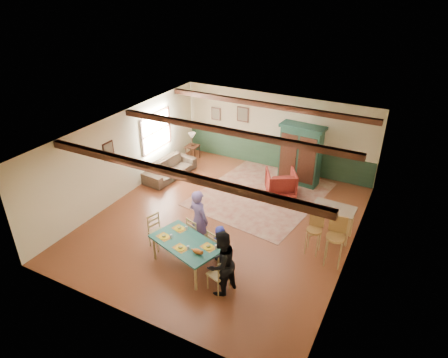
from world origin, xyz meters
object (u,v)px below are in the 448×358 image
at_px(person_child, 220,243).
at_px(dining_chair_end_left, 158,232).
at_px(sofa, 170,168).
at_px(person_man, 199,219).
at_px(dining_chair_end_right, 218,273).
at_px(counter_table, 332,222).
at_px(dining_chair_far_left, 197,232).
at_px(cat, 197,251).
at_px(table_lamp, 192,139).
at_px(dining_chair_far_right, 218,245).
at_px(bar_stool_left, 314,235).
at_px(person_woman, 221,263).
at_px(armchair, 281,183).
at_px(armoire, 300,155).
at_px(bar_stool_right, 335,243).
at_px(end_table, 193,152).
at_px(dining_table, 186,254).

bearing_deg(person_child, dining_chair_end_left, 27.30).
distance_m(dining_chair_end_left, sofa, 3.98).
bearing_deg(sofa, person_man, -128.76).
bearing_deg(dining_chair_end_right, counter_table, 168.58).
bearing_deg(dining_chair_end_left, dining_chair_far_left, -46.17).
bearing_deg(cat, table_lamp, 139.91).
bearing_deg(dining_chair_far_right, bar_stool_left, -127.52).
xyz_separation_m(dining_chair_far_right, person_woman, (0.57, -0.90, 0.34)).
relative_size(armchair, table_lamp, 1.81).
bearing_deg(person_man, dining_chair_end_left, 46.85).
bearing_deg(person_child, person_man, -0.00).
xyz_separation_m(armoire, bar_stool_right, (2.07, -3.65, -0.39)).
relative_size(counter_table, bar_stool_right, 0.86).
bearing_deg(dining_chair_far_left, person_child, -174.29).
relative_size(dining_chair_end_left, counter_table, 0.83).
height_order(person_child, armchair, person_child).
height_order(person_woman, armchair, person_woman).
distance_m(end_table, bar_stool_left, 6.57).
height_order(dining_chair_end_left, armoire, armoire).
bearing_deg(dining_chair_end_left, cat, -93.37).
xyz_separation_m(dining_chair_end_right, sofa, (-4.11, 4.08, -0.16)).
bearing_deg(armoire, table_lamp, -174.71).
relative_size(sofa, counter_table, 1.88).
bearing_deg(bar_stool_left, person_child, -147.17).
relative_size(cat, bar_stool_left, 0.32).
bearing_deg(person_woman, dining_chair_end_right, -90.00).
bearing_deg(table_lamp, sofa, -89.14).
bearing_deg(dining_table, end_table, 120.14).
distance_m(person_child, bar_stool_right, 2.77).
height_order(dining_table, person_woman, person_woman).
distance_m(person_woman, sofa, 5.90).
height_order(end_table, counter_table, counter_table).
bearing_deg(dining_chair_end_left, person_man, -43.15).
xyz_separation_m(dining_chair_far_right, counter_table, (2.22, 2.31, 0.00)).
bearing_deg(person_woman, dining_chair_far_right, -130.27).
height_order(armchair, sofa, armchair).
xyz_separation_m(dining_chair_end_right, person_man, (-1.19, 1.17, 0.37)).
height_order(dining_table, end_table, dining_table).
height_order(person_man, table_lamp, person_man).
bearing_deg(cat, armoire, 101.51).
relative_size(dining_chair_end_left, armchair, 0.99).
bearing_deg(person_woman, dining_table, -90.00).
bearing_deg(person_man, end_table, -39.30).
bearing_deg(dining_chair_end_right, dining_table, -90.00).
xyz_separation_m(dining_chair_far_left, person_child, (0.75, -0.15, 0.03)).
xyz_separation_m(dining_chair_far_left, bar_stool_left, (2.71, 1.17, 0.09)).
xyz_separation_m(person_man, person_child, (0.73, -0.23, -0.34)).
height_order(person_man, person_child, person_man).
bearing_deg(armchair, cat, 55.61).
bearing_deg(armoire, end_table, -174.71).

